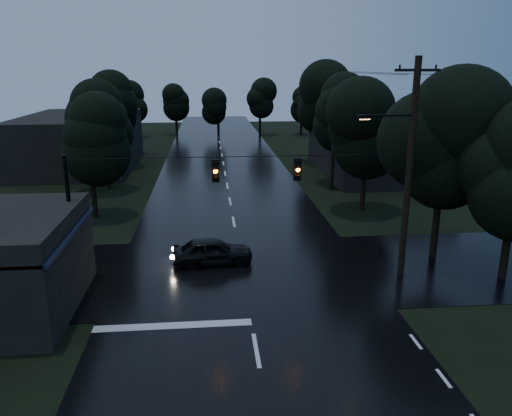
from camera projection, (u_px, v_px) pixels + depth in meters
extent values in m
cube|color=black|center=(227.00, 186.00, 41.32)|extent=(12.00, 120.00, 0.02)
cube|color=black|center=(242.00, 272.00, 24.08)|extent=(60.00, 9.00, 0.02)
cube|color=black|center=(70.00, 233.00, 19.69)|extent=(0.30, 7.00, 0.15)
cylinder|color=black|center=(47.00, 308.00, 17.27)|extent=(0.10, 0.10, 3.00)
cylinder|color=black|center=(87.00, 247.00, 23.01)|extent=(0.10, 0.10, 3.00)
cube|color=#F1C660|center=(60.00, 264.00, 18.44)|extent=(0.06, 1.60, 0.50)
cube|color=#F1C660|center=(78.00, 240.00, 21.03)|extent=(0.06, 1.20, 0.50)
cube|color=black|center=(377.00, 149.00, 45.84)|extent=(10.00, 14.00, 4.40)
cube|color=black|center=(80.00, 141.00, 48.92)|extent=(10.00, 16.00, 5.00)
cylinder|color=black|center=(409.00, 171.00, 22.45)|extent=(0.30, 0.30, 10.00)
cube|color=black|center=(418.00, 70.00, 21.25)|extent=(2.00, 0.12, 0.12)
cylinder|color=black|center=(389.00, 115.00, 21.67)|extent=(2.20, 0.10, 0.10)
cube|color=black|center=(365.00, 117.00, 21.58)|extent=(0.60, 0.25, 0.18)
cube|color=#FFB266|center=(365.00, 119.00, 21.61)|extent=(0.45, 0.18, 0.03)
cylinder|color=black|center=(333.00, 143.00, 39.14)|extent=(0.30, 0.30, 7.50)
cube|color=black|center=(335.00, 102.00, 38.28)|extent=(2.00, 0.12, 0.12)
cylinder|color=black|center=(71.00, 223.00, 21.62)|extent=(0.18, 0.18, 6.00)
cylinder|color=black|center=(243.00, 157.00, 21.54)|extent=(15.00, 0.03, 0.03)
cube|color=black|center=(215.00, 171.00, 21.59)|extent=(0.32, 0.25, 1.00)
sphere|color=orange|center=(216.00, 171.00, 21.45)|extent=(0.18, 0.18, 0.18)
cube|color=black|center=(297.00, 169.00, 21.93)|extent=(0.32, 0.25, 1.00)
sphere|color=orange|center=(298.00, 170.00, 21.78)|extent=(0.18, 0.18, 0.18)
cylinder|color=black|center=(435.00, 231.00, 25.58)|extent=(0.36, 0.36, 2.80)
sphere|color=black|center=(442.00, 166.00, 24.65)|extent=(4.48, 4.48, 4.48)
sphere|color=black|center=(444.00, 142.00, 24.32)|extent=(4.48, 4.48, 4.48)
sphere|color=black|center=(447.00, 117.00, 24.00)|extent=(4.48, 4.48, 4.48)
cylinder|color=black|center=(505.00, 254.00, 22.94)|extent=(0.36, 0.36, 2.45)
cylinder|color=black|center=(94.00, 199.00, 32.49)|extent=(0.36, 0.36, 2.45)
sphere|color=black|center=(90.00, 154.00, 31.68)|extent=(3.92, 3.92, 3.92)
sphere|color=black|center=(88.00, 137.00, 31.39)|extent=(3.92, 3.92, 3.92)
sphere|color=black|center=(87.00, 121.00, 31.11)|extent=(3.92, 3.92, 3.92)
cylinder|color=black|center=(108.00, 173.00, 40.08)|extent=(0.36, 0.36, 2.62)
sphere|color=black|center=(104.00, 133.00, 39.20)|extent=(4.20, 4.20, 4.20)
sphere|color=black|center=(103.00, 119.00, 38.90)|extent=(4.20, 4.20, 4.20)
sphere|color=black|center=(102.00, 104.00, 38.59)|extent=(4.20, 4.20, 4.20)
cylinder|color=black|center=(120.00, 152.00, 49.57)|extent=(0.36, 0.36, 2.80)
sphere|color=black|center=(118.00, 117.00, 48.64)|extent=(4.48, 4.48, 4.48)
sphere|color=black|center=(117.00, 105.00, 48.31)|extent=(4.48, 4.48, 4.48)
sphere|color=black|center=(116.00, 92.00, 47.98)|extent=(4.48, 4.48, 4.48)
cylinder|color=black|center=(363.00, 191.00, 34.13)|extent=(0.36, 0.36, 2.62)
sphere|color=black|center=(366.00, 145.00, 33.26)|extent=(4.20, 4.20, 4.20)
sphere|color=black|center=(367.00, 128.00, 32.95)|extent=(4.20, 4.20, 4.20)
sphere|color=black|center=(368.00, 111.00, 32.64)|extent=(4.20, 4.20, 4.20)
cylinder|color=black|center=(341.00, 167.00, 41.82)|extent=(0.36, 0.36, 2.80)
sphere|color=black|center=(343.00, 127.00, 40.89)|extent=(4.48, 4.48, 4.48)
sphere|color=black|center=(344.00, 112.00, 40.56)|extent=(4.48, 4.48, 4.48)
sphere|color=black|center=(345.00, 97.00, 40.24)|extent=(4.48, 4.48, 4.48)
cylinder|color=black|center=(322.00, 148.00, 51.43)|extent=(0.36, 0.36, 2.97)
sphere|color=black|center=(323.00, 112.00, 50.44)|extent=(4.76, 4.76, 4.76)
sphere|color=black|center=(324.00, 99.00, 50.09)|extent=(4.76, 4.76, 4.76)
sphere|color=black|center=(324.00, 86.00, 49.74)|extent=(4.76, 4.76, 4.76)
imported|color=black|center=(213.00, 251.00, 24.88)|extent=(4.07, 1.85, 1.35)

